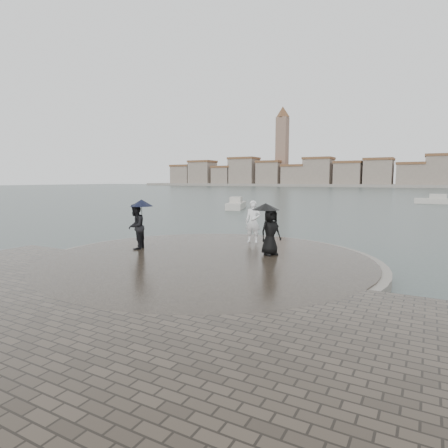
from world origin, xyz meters
The scene contains 8 objects.
ground centered at (0.00, 0.00, 0.00)m, with size 400.00×400.00×0.00m, color #2B3835.
kerb_ring centered at (0.00, 3.50, 0.16)m, with size 12.50×12.50×0.32m, color gray.
quay_tip centered at (0.00, 3.50, 0.18)m, with size 11.90×11.90×0.36m, color #2D261E.
statue centered at (0.13, 7.30, 1.31)m, with size 0.69×0.45×1.90m, color white.
visitor_left centered at (-3.34, 3.50, 1.46)m, with size 1.23×1.13×2.04m.
visitor_right centered at (1.83, 5.00, 1.49)m, with size 1.26×1.15×1.95m.
far_skyline centered at (-6.29, 160.71, 5.61)m, with size 260.00×20.00×37.00m.
boats centered at (8.00, 37.60, 0.38)m, with size 43.20×23.99×1.50m.
Camera 1 is at (7.05, -8.06, 3.20)m, focal length 30.00 mm.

